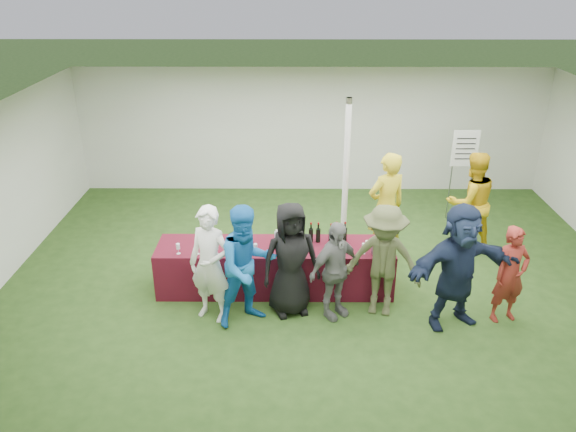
{
  "coord_description": "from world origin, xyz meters",
  "views": [
    {
      "loc": [
        -0.43,
        -7.77,
        4.72
      ],
      "look_at": [
        -0.48,
        -0.21,
        1.25
      ],
      "focal_mm": 35.0,
      "sensor_mm": 36.0,
      "label": 1
    }
  ],
  "objects_px": {
    "dump_bucket": "(379,248)",
    "customer_3": "(335,271)",
    "staff_pourer": "(386,207)",
    "customer_0": "(210,264)",
    "customer_2": "(291,259)",
    "customer_5": "(458,266)",
    "serving_table": "(275,267)",
    "customer_6": "(510,275)",
    "staff_back": "(471,202)",
    "wine_list_sign": "(464,155)",
    "customer_1": "(247,266)",
    "customer_4": "(383,261)"
  },
  "relations": [
    {
      "from": "dump_bucket",
      "to": "customer_3",
      "type": "bearing_deg",
      "value": -143.73
    },
    {
      "from": "dump_bucket",
      "to": "staff_pourer",
      "type": "distance_m",
      "value": 1.26
    },
    {
      "from": "customer_0",
      "to": "customer_2",
      "type": "bearing_deg",
      "value": 32.03
    },
    {
      "from": "customer_3",
      "to": "customer_2",
      "type": "bearing_deg",
      "value": 132.69
    },
    {
      "from": "staff_pourer",
      "to": "customer_5",
      "type": "bearing_deg",
      "value": 86.02
    },
    {
      "from": "customer_2",
      "to": "customer_3",
      "type": "height_order",
      "value": "customer_2"
    },
    {
      "from": "serving_table",
      "to": "customer_6",
      "type": "xyz_separation_m",
      "value": [
        3.3,
        -0.8,
        0.35
      ]
    },
    {
      "from": "staff_pourer",
      "to": "customer_6",
      "type": "height_order",
      "value": "staff_pourer"
    },
    {
      "from": "staff_pourer",
      "to": "customer_2",
      "type": "relative_size",
      "value": 1.12
    },
    {
      "from": "serving_table",
      "to": "customer_3",
      "type": "xyz_separation_m",
      "value": [
        0.86,
        -0.72,
        0.37
      ]
    },
    {
      "from": "staff_back",
      "to": "customer_5",
      "type": "height_order",
      "value": "customer_5"
    },
    {
      "from": "wine_list_sign",
      "to": "serving_table",
      "type": "bearing_deg",
      "value": -143.14
    },
    {
      "from": "staff_back",
      "to": "customer_3",
      "type": "relative_size",
      "value": 1.22
    },
    {
      "from": "serving_table",
      "to": "customer_2",
      "type": "height_order",
      "value": "customer_2"
    },
    {
      "from": "dump_bucket",
      "to": "staff_pourer",
      "type": "height_order",
      "value": "staff_pourer"
    },
    {
      "from": "customer_6",
      "to": "customer_3",
      "type": "bearing_deg",
      "value": 161.77
    },
    {
      "from": "customer_1",
      "to": "customer_4",
      "type": "bearing_deg",
      "value": -21.91
    },
    {
      "from": "dump_bucket",
      "to": "customer_2",
      "type": "bearing_deg",
      "value": -163.48
    },
    {
      "from": "staff_pourer",
      "to": "customer_1",
      "type": "xyz_separation_m",
      "value": [
        -2.18,
        -1.86,
        -0.07
      ]
    },
    {
      "from": "staff_pourer",
      "to": "customer_0",
      "type": "height_order",
      "value": "staff_pourer"
    },
    {
      "from": "customer_0",
      "to": "wine_list_sign",
      "type": "bearing_deg",
      "value": 61.33
    },
    {
      "from": "serving_table",
      "to": "customer_4",
      "type": "distance_m",
      "value": 1.74
    },
    {
      "from": "wine_list_sign",
      "to": "staff_back",
      "type": "height_order",
      "value": "staff_back"
    },
    {
      "from": "customer_0",
      "to": "staff_pourer",
      "type": "bearing_deg",
      "value": 56.82
    },
    {
      "from": "staff_back",
      "to": "customer_5",
      "type": "bearing_deg",
      "value": 58.92
    },
    {
      "from": "serving_table",
      "to": "wine_list_sign",
      "type": "distance_m",
      "value": 4.53
    },
    {
      "from": "staff_back",
      "to": "customer_4",
      "type": "height_order",
      "value": "staff_back"
    },
    {
      "from": "customer_0",
      "to": "customer_1",
      "type": "height_order",
      "value": "customer_1"
    },
    {
      "from": "customer_1",
      "to": "customer_2",
      "type": "distance_m",
      "value": 0.65
    },
    {
      "from": "customer_4",
      "to": "customer_6",
      "type": "xyz_separation_m",
      "value": [
        1.75,
        -0.15,
        -0.12
      ]
    },
    {
      "from": "serving_table",
      "to": "wine_list_sign",
      "type": "bearing_deg",
      "value": 36.86
    },
    {
      "from": "customer_1",
      "to": "customer_4",
      "type": "height_order",
      "value": "customer_1"
    },
    {
      "from": "serving_table",
      "to": "customer_6",
      "type": "bearing_deg",
      "value": -13.56
    },
    {
      "from": "customer_2",
      "to": "customer_4",
      "type": "height_order",
      "value": "customer_2"
    },
    {
      "from": "customer_3",
      "to": "wine_list_sign",
      "type": "bearing_deg",
      "value": 14.86
    },
    {
      "from": "wine_list_sign",
      "to": "customer_0",
      "type": "height_order",
      "value": "wine_list_sign"
    },
    {
      "from": "customer_3",
      "to": "customer_4",
      "type": "distance_m",
      "value": 0.7
    },
    {
      "from": "customer_1",
      "to": "customer_3",
      "type": "height_order",
      "value": "customer_1"
    },
    {
      "from": "customer_0",
      "to": "customer_6",
      "type": "distance_m",
      "value": 4.18
    },
    {
      "from": "customer_1",
      "to": "customer_3",
      "type": "relative_size",
      "value": 1.2
    },
    {
      "from": "wine_list_sign",
      "to": "customer_2",
      "type": "xyz_separation_m",
      "value": [
        -3.31,
        -3.27,
        -0.46
      ]
    },
    {
      "from": "customer_2",
      "to": "dump_bucket",
      "type": "bearing_deg",
      "value": 0.1
    },
    {
      "from": "customer_4",
      "to": "customer_6",
      "type": "relative_size",
      "value": 1.17
    },
    {
      "from": "dump_bucket",
      "to": "customer_0",
      "type": "bearing_deg",
      "value": -167.11
    },
    {
      "from": "staff_pourer",
      "to": "customer_1",
      "type": "distance_m",
      "value": 2.87
    },
    {
      "from": "customer_1",
      "to": "customer_4",
      "type": "xyz_separation_m",
      "value": [
        1.9,
        0.22,
        -0.04
      ]
    },
    {
      "from": "staff_pourer",
      "to": "customer_3",
      "type": "bearing_deg",
      "value": 36.67
    },
    {
      "from": "customer_5",
      "to": "customer_6",
      "type": "distance_m",
      "value": 0.81
    },
    {
      "from": "customer_0",
      "to": "customer_3",
      "type": "height_order",
      "value": "customer_0"
    },
    {
      "from": "customer_1",
      "to": "customer_5",
      "type": "height_order",
      "value": "customer_5"
    }
  ]
}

